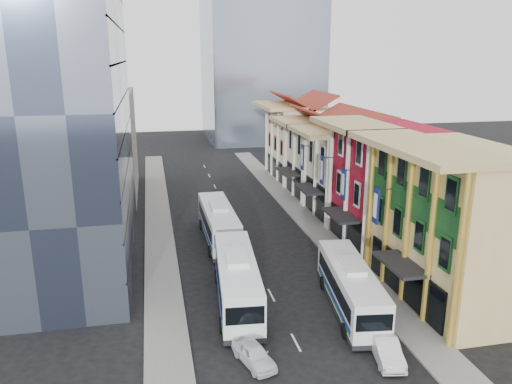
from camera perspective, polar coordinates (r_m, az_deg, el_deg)
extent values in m
plane|color=black|center=(34.32, 5.08, -17.63)|extent=(200.00, 200.00, 0.00)
cube|color=slate|center=(55.55, 6.88, -4.25)|extent=(3.00, 90.00, 0.15)
cube|color=slate|center=(52.80, -10.96, -5.50)|extent=(3.00, 90.00, 0.15)
cube|color=#D4BD7A|center=(41.60, 21.99, -3.49)|extent=(8.00, 14.00, 12.00)
cube|color=maroon|center=(51.50, 14.69, 0.66)|extent=(8.00, 10.00, 12.00)
cube|color=white|center=(60.10, 10.63, 2.01)|extent=(8.00, 9.00, 10.00)
cube|color=white|center=(68.29, 7.77, 3.74)|extent=(8.00, 9.00, 10.00)
cube|color=white|center=(77.98, 5.20, 5.65)|extent=(8.00, 12.00, 11.00)
cube|color=#3B445D|center=(47.27, -22.31, 9.84)|extent=(12.00, 26.00, 30.00)
cube|color=gray|center=(70.75, -17.75, 5.20)|extent=(10.00, 18.00, 14.00)
imported|color=white|center=(32.70, -0.24, -18.03)|extent=(2.65, 4.15, 1.31)
imported|color=silver|center=(34.10, 14.63, -16.94)|extent=(2.24, 4.49, 1.42)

